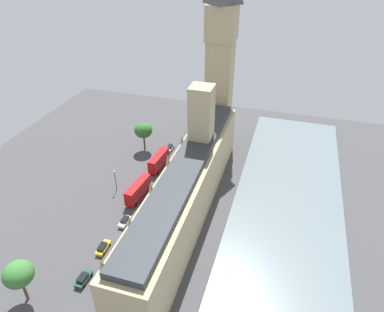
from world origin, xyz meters
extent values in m
plane|color=#424244|center=(0.00, 0.00, 0.00)|extent=(142.17, 142.17, 0.00)
cube|color=slate|center=(-27.22, 0.00, 0.12)|extent=(29.03, 127.95, 0.25)
cube|color=tan|center=(-2.00, 0.00, 7.42)|extent=(10.23, 72.17, 14.84)
cube|color=tan|center=(-2.00, -12.99, 15.42)|extent=(5.86, 5.86, 30.84)
cube|color=#2D3338|center=(-2.00, 0.00, 15.64)|extent=(7.77, 69.28, 1.60)
cone|color=tan|center=(2.71, -32.47, 15.78)|extent=(1.20, 1.20, 1.89)
cone|color=tan|center=(2.71, -21.65, 15.91)|extent=(1.20, 1.20, 2.14)
cone|color=tan|center=(2.71, -10.82, 16.06)|extent=(1.20, 1.20, 2.44)
cone|color=tan|center=(2.71, 0.00, 16.39)|extent=(1.20, 1.20, 3.11)
cone|color=tan|center=(2.71, 10.82, 16.10)|extent=(1.20, 1.20, 2.52)
cone|color=tan|center=(2.71, 21.65, 15.77)|extent=(1.20, 1.20, 1.87)
cone|color=tan|center=(2.71, 32.47, 15.90)|extent=(1.20, 1.20, 2.13)
cube|color=tan|center=(-0.27, -41.52, 17.49)|extent=(8.04, 8.04, 34.97)
cube|color=tan|center=(-0.27, -41.52, 40.23)|extent=(8.84, 8.84, 10.52)
cylinder|color=silver|center=(4.30, -41.52, 40.23)|extent=(0.25, 6.11, 6.11)
torus|color=black|center=(4.30, -41.52, 40.23)|extent=(0.24, 6.35, 6.35)
cylinder|color=silver|center=(-0.27, -46.10, 40.23)|extent=(6.11, 0.25, 6.11)
torus|color=black|center=(-0.27, -46.10, 40.23)|extent=(6.35, 0.24, 6.35)
cube|color=#B7B7BC|center=(13.34, -29.39, 0.72)|extent=(1.80, 4.26, 0.75)
cube|color=black|center=(13.34, -29.60, 1.42)|extent=(1.51, 2.39, 0.65)
cylinder|color=black|center=(12.52, -28.03, 0.34)|extent=(0.25, 0.68, 0.68)
cylinder|color=black|center=(14.15, -28.02, 0.34)|extent=(0.25, 0.68, 0.68)
cylinder|color=black|center=(12.53, -30.76, 0.34)|extent=(0.25, 0.68, 0.68)
cylinder|color=black|center=(14.16, -30.75, 0.34)|extent=(0.25, 0.68, 0.68)
cube|color=#B20C0F|center=(13.09, -18.57, 2.65)|extent=(3.27, 10.66, 4.20)
cube|color=black|center=(13.09, -18.57, 2.73)|extent=(3.30, 10.26, 0.70)
cylinder|color=black|center=(13.97, -22.32, 0.55)|extent=(0.43, 1.12, 1.10)
cylinder|color=black|center=(11.67, -22.15, 0.55)|extent=(0.43, 1.12, 1.10)
cylinder|color=black|center=(14.51, -14.99, 0.55)|extent=(0.43, 1.12, 1.10)
cylinder|color=black|center=(12.22, -14.82, 0.55)|extent=(0.43, 1.12, 1.10)
cube|color=#B20C0F|center=(13.19, -2.93, 2.65)|extent=(3.46, 10.69, 4.20)
cube|color=black|center=(13.19, -2.93, 2.73)|extent=(3.49, 10.29, 0.70)
cylinder|color=black|center=(12.39, 0.84, 0.55)|extent=(0.45, 1.13, 1.10)
cylinder|color=black|center=(14.68, 0.63, 0.55)|extent=(0.45, 1.13, 1.10)
cylinder|color=black|center=(11.71, -6.48, 0.55)|extent=(0.45, 1.13, 1.10)
cylinder|color=black|center=(14.00, -6.69, 0.55)|extent=(0.45, 1.13, 1.10)
cube|color=silver|center=(12.11, 8.00, 0.72)|extent=(1.87, 4.21, 0.75)
cube|color=black|center=(12.10, 7.79, 1.42)|extent=(1.54, 2.37, 0.65)
cylinder|color=black|center=(11.34, 9.35, 0.34)|extent=(0.27, 0.69, 0.68)
cylinder|color=black|center=(12.94, 9.31, 0.34)|extent=(0.27, 0.69, 0.68)
cylinder|color=black|center=(11.27, 6.68, 0.34)|extent=(0.27, 0.69, 0.68)
cylinder|color=black|center=(12.88, 6.64, 0.34)|extent=(0.27, 0.69, 0.68)
cube|color=gold|center=(13.06, 17.38, 0.72)|extent=(1.79, 4.60, 0.75)
cube|color=black|center=(13.06, 17.61, 1.42)|extent=(1.49, 2.58, 0.65)
cylinder|color=black|center=(13.87, 15.93, 0.34)|extent=(0.26, 0.68, 0.68)
cylinder|color=black|center=(12.29, 15.91, 0.34)|extent=(0.26, 0.68, 0.68)
cylinder|color=black|center=(13.84, 18.86, 0.34)|extent=(0.26, 0.68, 0.68)
cylinder|color=black|center=(12.25, 18.84, 0.34)|extent=(0.26, 0.68, 0.68)
cube|color=#19472D|center=(12.76, 26.33, 0.72)|extent=(1.96, 4.57, 0.75)
cube|color=black|center=(12.77, 26.56, 1.42)|extent=(1.62, 2.57, 0.65)
cylinder|color=black|center=(13.58, 24.87, 0.34)|extent=(0.27, 0.69, 0.68)
cylinder|color=black|center=(11.88, 24.91, 0.34)|extent=(0.27, 0.69, 0.68)
cylinder|color=black|center=(13.65, 27.76, 0.34)|extent=(0.27, 0.69, 0.68)
cylinder|color=black|center=(11.94, 27.80, 0.34)|extent=(0.27, 0.69, 0.68)
cylinder|color=maroon|center=(4.51, 8.60, 0.67)|extent=(0.63, 0.63, 1.34)
sphere|color=tan|center=(4.51, 8.60, 1.47)|extent=(0.26, 0.26, 0.26)
cube|color=black|center=(4.69, 8.38, 0.74)|extent=(0.30, 0.28, 0.24)
cylinder|color=maroon|center=(4.76, 13.72, 0.71)|extent=(0.63, 0.63, 1.42)
sphere|color=tan|center=(4.76, 13.72, 1.55)|extent=(0.27, 0.27, 0.27)
cube|color=#336B60|center=(4.63, 13.46, 0.78)|extent=(0.34, 0.23, 0.25)
cylinder|color=#336B60|center=(5.08, -25.52, 0.65)|extent=(0.50, 0.50, 1.30)
sphere|color=beige|center=(5.08, -25.52, 1.43)|extent=(0.25, 0.25, 0.25)
cube|color=#336B60|center=(5.04, -25.79, 0.72)|extent=(0.31, 0.15, 0.23)
cylinder|color=brown|center=(21.78, -27.31, 2.61)|extent=(0.56, 0.56, 5.21)
ellipsoid|color=#2D6628|center=(21.78, -27.31, 7.46)|extent=(5.99, 5.99, 5.10)
cylinder|color=brown|center=(21.36, 33.38, 2.66)|extent=(0.56, 0.56, 5.33)
ellipsoid|color=#387533|center=(21.36, 33.38, 7.53)|extent=(5.86, 5.86, 4.98)
cylinder|color=black|center=(20.64, -4.16, 3.05)|extent=(0.18, 0.18, 6.10)
sphere|color=#F2EAC6|center=(20.64, -4.16, 6.38)|extent=(0.56, 0.56, 0.56)
camera|label=1|loc=(-23.19, 65.88, 62.49)|focal=32.58mm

